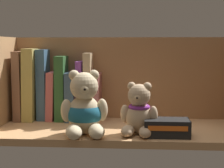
{
  "coord_description": "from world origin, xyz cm",
  "views": [
    {
      "loc": [
        5.61,
        -100.58,
        26.05
      ],
      "look_at": [
        -1.66,
        0.0,
        14.86
      ],
      "focal_mm": 56.51,
      "sensor_mm": 36.0,
      "label": 1
    }
  ],
  "objects_px": {
    "book_2": "(44,84)",
    "small_product_box": "(167,128)",
    "book_4": "(62,88)",
    "book_5": "(73,95)",
    "book_8": "(97,96)",
    "teddy_bear_smaller": "(139,112)",
    "book_7": "(89,86)",
    "book_0": "(23,85)",
    "book_6": "(81,90)",
    "book_3": "(53,95)",
    "book_1": "(33,84)",
    "teddy_bear_larger": "(84,109)"
  },
  "relations": [
    {
      "from": "book_4",
      "to": "book_6",
      "type": "height_order",
      "value": "book_4"
    },
    {
      "from": "book_6",
      "to": "teddy_bear_larger",
      "type": "bearing_deg",
      "value": -78.43
    },
    {
      "from": "book_2",
      "to": "book_1",
      "type": "bearing_deg",
      "value": 180.0
    },
    {
      "from": "book_3",
      "to": "book_8",
      "type": "bearing_deg",
      "value": 0.0
    },
    {
      "from": "book_4",
      "to": "teddy_bear_larger",
      "type": "bearing_deg",
      "value": -62.88
    },
    {
      "from": "book_3",
      "to": "small_product_box",
      "type": "height_order",
      "value": "book_3"
    },
    {
      "from": "book_5",
      "to": "teddy_bear_smaller",
      "type": "relative_size",
      "value": 1.09
    },
    {
      "from": "book_1",
      "to": "book_7",
      "type": "xyz_separation_m",
      "value": [
        0.18,
        0.0,
        -0.01
      ]
    },
    {
      "from": "book_8",
      "to": "small_product_box",
      "type": "height_order",
      "value": "book_8"
    },
    {
      "from": "teddy_bear_larger",
      "to": "teddy_bear_smaller",
      "type": "height_order",
      "value": "teddy_bear_larger"
    },
    {
      "from": "book_3",
      "to": "book_7",
      "type": "distance_m",
      "value": 0.12
    },
    {
      "from": "book_8",
      "to": "book_3",
      "type": "bearing_deg",
      "value": 180.0
    },
    {
      "from": "book_0",
      "to": "book_5",
      "type": "bearing_deg",
      "value": 0.0
    },
    {
      "from": "book_3",
      "to": "book_7",
      "type": "bearing_deg",
      "value": 0.0
    },
    {
      "from": "book_1",
      "to": "small_product_box",
      "type": "bearing_deg",
      "value": -25.53
    },
    {
      "from": "book_6",
      "to": "small_product_box",
      "type": "xyz_separation_m",
      "value": [
        0.26,
        -0.2,
        -0.07
      ]
    },
    {
      "from": "small_product_box",
      "to": "book_3",
      "type": "bearing_deg",
      "value": 150.4
    },
    {
      "from": "book_0",
      "to": "book_2",
      "type": "relative_size",
      "value": 0.97
    },
    {
      "from": "book_1",
      "to": "teddy_bear_smaller",
      "type": "relative_size",
      "value": 1.62
    },
    {
      "from": "book_2",
      "to": "teddy_bear_larger",
      "type": "height_order",
      "value": "book_2"
    },
    {
      "from": "book_8",
      "to": "teddy_bear_larger",
      "type": "relative_size",
      "value": 0.87
    },
    {
      "from": "book_0",
      "to": "book_6",
      "type": "height_order",
      "value": "book_0"
    },
    {
      "from": "book_4",
      "to": "book_6",
      "type": "distance_m",
      "value": 0.06
    },
    {
      "from": "book_4",
      "to": "book_7",
      "type": "distance_m",
      "value": 0.09
    },
    {
      "from": "book_2",
      "to": "book_6",
      "type": "xyz_separation_m",
      "value": [
        0.12,
        0.0,
        -0.02
      ]
    },
    {
      "from": "book_1",
      "to": "teddy_bear_larger",
      "type": "relative_size",
      "value": 1.31
    },
    {
      "from": "book_6",
      "to": "teddy_bear_smaller",
      "type": "height_order",
      "value": "book_6"
    },
    {
      "from": "book_5",
      "to": "teddy_bear_smaller",
      "type": "xyz_separation_m",
      "value": [
        0.21,
        -0.18,
        -0.02
      ]
    },
    {
      "from": "book_0",
      "to": "book_1",
      "type": "bearing_deg",
      "value": 0.0
    },
    {
      "from": "small_product_box",
      "to": "book_0",
      "type": "bearing_deg",
      "value": 156.18
    },
    {
      "from": "book_0",
      "to": "book_5",
      "type": "distance_m",
      "value": 0.17
    },
    {
      "from": "book_1",
      "to": "book_4",
      "type": "relative_size",
      "value": 1.11
    },
    {
      "from": "book_1",
      "to": "small_product_box",
      "type": "distance_m",
      "value": 0.47
    },
    {
      "from": "book_1",
      "to": "book_4",
      "type": "bearing_deg",
      "value": 0.0
    },
    {
      "from": "book_5",
      "to": "teddy_bear_larger",
      "type": "bearing_deg",
      "value": -70.95
    },
    {
      "from": "book_0",
      "to": "book_6",
      "type": "bearing_deg",
      "value": 0.0
    },
    {
      "from": "book_5",
      "to": "book_2",
      "type": "bearing_deg",
      "value": 180.0
    },
    {
      "from": "book_0",
      "to": "book_8",
      "type": "bearing_deg",
      "value": 0.0
    },
    {
      "from": "book_3",
      "to": "small_product_box",
      "type": "bearing_deg",
      "value": -29.6
    },
    {
      "from": "book_2",
      "to": "book_0",
      "type": "bearing_deg",
      "value": 180.0
    },
    {
      "from": "book_0",
      "to": "small_product_box",
      "type": "distance_m",
      "value": 0.5
    },
    {
      "from": "book_1",
      "to": "book_2",
      "type": "relative_size",
      "value": 1.01
    },
    {
      "from": "book_0",
      "to": "book_6",
      "type": "distance_m",
      "value": 0.19
    },
    {
      "from": "book_4",
      "to": "book_5",
      "type": "relative_size",
      "value": 1.33
    },
    {
      "from": "book_2",
      "to": "small_product_box",
      "type": "relative_size",
      "value": 1.9
    },
    {
      "from": "book_3",
      "to": "teddy_bear_smaller",
      "type": "distance_m",
      "value": 0.33
    },
    {
      "from": "book_8",
      "to": "teddy_bear_smaller",
      "type": "bearing_deg",
      "value": -54.11
    },
    {
      "from": "book_0",
      "to": "book_5",
      "type": "relative_size",
      "value": 1.43
    },
    {
      "from": "book_8",
      "to": "teddy_bear_larger",
      "type": "xyz_separation_m",
      "value": [
        -0.01,
        -0.2,
        -0.01
      ]
    },
    {
      "from": "book_3",
      "to": "book_6",
      "type": "height_order",
      "value": "book_6"
    }
  ]
}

